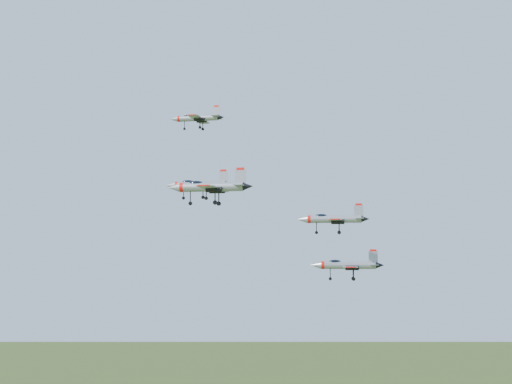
# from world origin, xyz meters

# --- Properties ---
(jet_lead) EXTENTS (11.55, 9.49, 3.09)m
(jet_lead) POSITION_xyz_m (-15.31, 16.54, 151.35)
(jet_lead) COLOR #94999F
(jet_left_high) EXTENTS (12.80, 10.50, 3.43)m
(jet_left_high) POSITION_xyz_m (-11.14, 2.79, 136.27)
(jet_left_high) COLOR #94999F
(jet_right_high) EXTENTS (13.21, 10.83, 3.55)m
(jet_right_high) POSITION_xyz_m (-3.70, -18.96, 133.78)
(jet_right_high) COLOR #94999F
(jet_left_low) EXTENTS (12.86, 10.65, 3.44)m
(jet_left_low) POSITION_xyz_m (15.50, 2.93, 121.80)
(jet_left_low) COLOR #94999F
(jet_right_low) EXTENTS (11.74, 9.69, 3.14)m
(jet_right_low) POSITION_xyz_m (13.86, -7.08, 129.36)
(jet_right_low) COLOR #94999F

